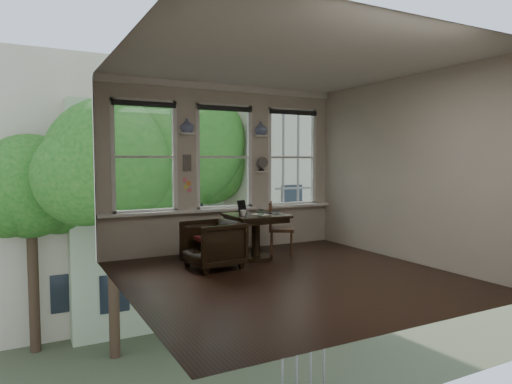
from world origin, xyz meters
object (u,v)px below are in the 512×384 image
armchair_left (213,244)px  mug (243,213)px  table (256,237)px  side_chair_right (282,229)px  laptop (274,213)px

armchair_left → mug: size_ratio=7.68×
table → armchair_left: (-0.87, -0.25, -0.01)m
armchair_left → side_chair_right: size_ratio=0.87×
armchair_left → table: bearing=99.7°
mug → table: bearing=23.1°
armchair_left → laptop: bearing=90.3°
table → side_chair_right: (0.54, 0.07, 0.09)m
table → armchair_left: bearing=-164.0°
table → laptop: size_ratio=2.79×
table → mug: mug is taller
armchair_left → laptop: 1.23m
laptop → table: bearing=156.1°
side_chair_right → laptop: side_chair_right is taller
laptop → side_chair_right: bearing=33.5°
side_chair_right → mug: 0.92m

